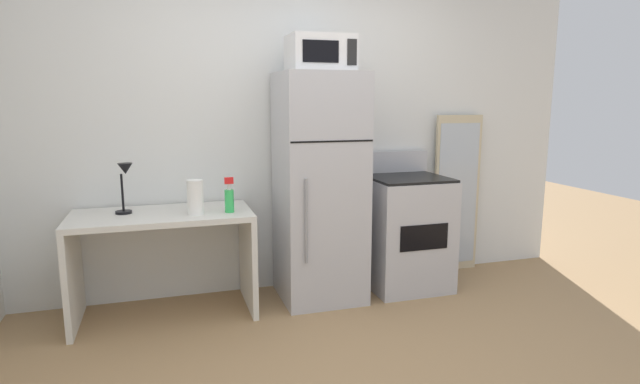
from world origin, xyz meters
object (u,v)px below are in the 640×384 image
at_px(paper_towel_roll, 195,197).
at_px(spray_bottle, 229,198).
at_px(oven_range, 406,231).
at_px(refrigerator, 320,188).
at_px(leaning_mirror, 457,194).
at_px(desk, 163,243).
at_px(desk_lamp, 125,180).
at_px(microwave, 320,54).

xyz_separation_m(paper_towel_roll, spray_bottle, (0.23, -0.00, -0.02)).
bearing_deg(oven_range, refrigerator, -179.28).
xyz_separation_m(spray_bottle, leaning_mirror, (2.07, 0.39, -0.15)).
height_order(desk, desk_lamp, desk_lamp).
relative_size(desk_lamp, oven_range, 0.32).
height_order(refrigerator, oven_range, refrigerator).
height_order(desk_lamp, spray_bottle, desk_lamp).
bearing_deg(refrigerator, desk, -179.68).
bearing_deg(spray_bottle, leaning_mirror, 10.71).
distance_m(desk, paper_towel_roll, 0.43).
bearing_deg(microwave, paper_towel_roll, -173.72).
relative_size(oven_range, leaning_mirror, 0.79).
distance_m(refrigerator, oven_range, 0.84).
distance_m(desk, desk_lamp, 0.52).
xyz_separation_m(desk, leaning_mirror, (2.52, 0.27, 0.17)).
xyz_separation_m(desk_lamp, paper_towel_roll, (0.46, -0.16, -0.12)).
bearing_deg(oven_range, leaning_mirror, 22.37).
bearing_deg(oven_range, paper_towel_roll, -175.46).
distance_m(paper_towel_roll, refrigerator, 0.94).
height_order(desk, spray_bottle, spray_bottle).
relative_size(desk, refrigerator, 0.71).
xyz_separation_m(paper_towel_roll, refrigerator, (0.93, 0.12, -0.01)).
relative_size(spray_bottle, leaning_mirror, 0.18).
height_order(desk_lamp, refrigerator, refrigerator).
bearing_deg(spray_bottle, desk, 165.39).
bearing_deg(leaning_mirror, paper_towel_roll, -170.40).
distance_m(microwave, oven_range, 1.58).
bearing_deg(microwave, leaning_mirror, 11.82).
bearing_deg(leaning_mirror, microwave, -168.18).
height_order(paper_towel_roll, leaning_mirror, leaning_mirror).
bearing_deg(paper_towel_roll, refrigerator, 7.56).
xyz_separation_m(refrigerator, oven_range, (0.75, 0.01, -0.40)).
relative_size(desk, spray_bottle, 4.96).
relative_size(paper_towel_roll, leaning_mirror, 0.17).
distance_m(desk_lamp, paper_towel_roll, 0.50).
height_order(spray_bottle, refrigerator, refrigerator).
bearing_deg(refrigerator, spray_bottle, -169.80).
height_order(paper_towel_roll, microwave, microwave).
height_order(paper_towel_roll, refrigerator, refrigerator).
bearing_deg(spray_bottle, refrigerator, 10.20).
bearing_deg(refrigerator, oven_range, 0.72).
bearing_deg(paper_towel_roll, desk, 152.86).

